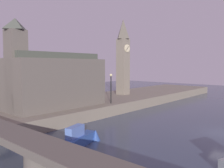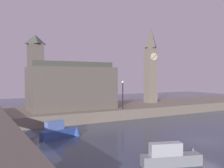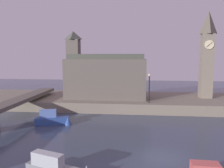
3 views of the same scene
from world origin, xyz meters
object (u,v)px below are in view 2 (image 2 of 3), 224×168
(clock_tower, at_px, (151,64))
(streetlamp, at_px, (123,92))
(parliament_hall, at_px, (69,85))
(boat_cruiser_grey, at_px, (173,157))
(boat_tour_blue, at_px, (61,131))

(clock_tower, bearing_deg, streetlamp, -150.66)
(parliament_hall, relative_size, boat_cruiser_grey, 2.55)
(clock_tower, xyz_separation_m, parliament_hall, (-16.53, -1.59, -3.64))
(clock_tower, height_order, boat_tour_blue, clock_tower)
(streetlamp, xyz_separation_m, boat_cruiser_grey, (-7.17, -18.78, -3.50))
(streetlamp, bearing_deg, clock_tower, 29.34)
(clock_tower, relative_size, streetlamp, 3.25)
(clock_tower, height_order, boat_cruiser_grey, clock_tower)
(streetlamp, xyz_separation_m, boat_tour_blue, (-11.85, -6.92, -3.47))
(streetlamp, height_order, boat_tour_blue, streetlamp)
(parliament_hall, bearing_deg, clock_tower, 5.50)
(boat_tour_blue, distance_m, boat_cruiser_grey, 12.75)
(clock_tower, distance_m, boat_tour_blue, 25.75)
(parliament_hall, xyz_separation_m, boat_cruiser_grey, (-0.01, -22.45, -4.43))
(streetlamp, relative_size, boat_cruiser_grey, 0.85)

